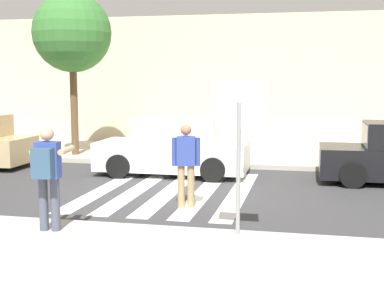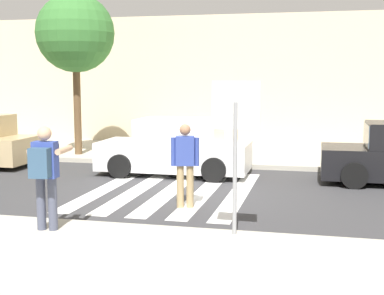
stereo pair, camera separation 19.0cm
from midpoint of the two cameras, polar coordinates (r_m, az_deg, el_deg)
name	(u,v)px [view 2 (the right image)]	position (r m, az deg, el deg)	size (l,w,h in m)	color
ground_plane	(169,192)	(12.49, -2.04, -4.82)	(120.00, 120.00, 0.00)	#38383A
sidewalk_near	(31,293)	(6.93, -16.07, -14.71)	(60.00, 6.00, 0.14)	#B2AD9E
sidewalk_far	(216,154)	(18.24, 2.90, -0.70)	(60.00, 4.80, 0.14)	#B2AD9E
building_facade_far	(236,81)	(22.40, 4.96, 7.04)	(56.00, 4.00, 5.01)	beige
crosswalk_stripe_0	(108,187)	(13.17, -8.57, -4.23)	(0.44, 5.20, 0.01)	silver
crosswalk_stripe_1	(139,189)	(12.90, -5.25, -4.43)	(0.44, 5.20, 0.01)	silver
crosswalk_stripe_2	(171,191)	(12.67, -1.81, -4.61)	(0.44, 5.20, 0.01)	silver
crosswalk_stripe_3	(204,192)	(12.49, 1.75, -4.79)	(0.44, 5.20, 0.01)	silver
crosswalk_stripe_4	(238,194)	(12.37, 5.40, -4.95)	(0.44, 5.20, 0.01)	silver
stop_sign	(236,124)	(8.48, 5.31, 2.55)	(0.76, 0.08, 2.46)	gray
photographer_with_backpack	(45,169)	(9.04, -14.83, -2.24)	(0.64, 0.88, 1.72)	#474C60
pedestrian_crossing	(185,161)	(10.87, -0.24, -1.42)	(0.57, 0.32, 1.72)	tan
parked_car_white	(176,148)	(14.66, -1.37, -0.10)	(4.10, 1.92, 1.55)	white
street_tree_west	(75,34)	(17.99, -12.04, 11.77)	(2.53, 2.53, 5.21)	brown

